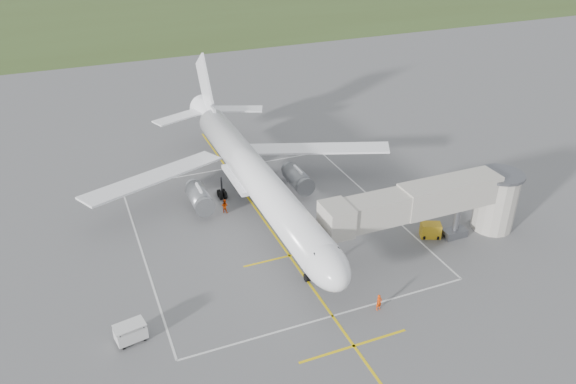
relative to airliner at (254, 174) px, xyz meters
name	(u,v)px	position (x,y,z in m)	size (l,w,h in m)	color
ground	(257,210)	(0.00, -0.75, -4.39)	(700.00, 700.00, 0.00)	#5C5C5F
grass_strip	(114,10)	(0.00, 129.25, -4.38)	(700.00, 120.00, 0.02)	#3C4E22
apron_markings	(275,235)	(0.00, -6.57, -4.38)	(28.20, 60.00, 0.01)	yellow
airliner	(254,174)	(0.00, 0.00, 0.00)	(38.93, 46.75, 13.52)	white
jet_bridge	(442,203)	(15.72, -14.25, 0.35)	(23.40, 5.00, 7.20)	#ADA69C
gpu_unit	(430,230)	(15.57, -13.23, -3.61)	(2.50, 2.15, 1.59)	#BE9017
baggage_cart	(131,333)	(-16.99, -17.09, -3.49)	(2.75, 1.93, 1.75)	silver
ramp_worker_nose	(379,302)	(4.23, -21.54, -3.59)	(0.59, 0.39, 1.61)	#E23B07
ramp_worker_wing	(225,206)	(-3.61, 0.26, -3.55)	(0.82, 0.64, 1.68)	#E74607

